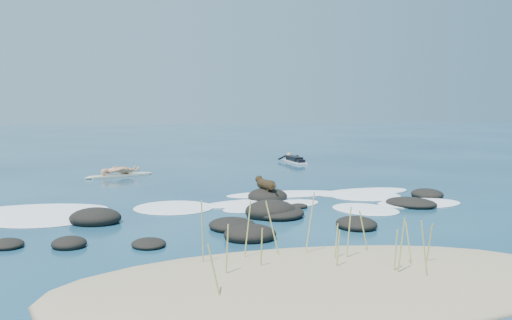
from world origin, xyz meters
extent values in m
plane|color=#0A2642|center=(0.00, 0.00, 0.00)|extent=(160.00, 160.00, 0.00)
ellipsoid|color=#9E8966|center=(0.00, -8.20, 0.00)|extent=(9.00, 4.40, 0.60)
cylinder|color=#A9AA52|center=(1.88, -8.21, 0.53)|extent=(0.03, 0.22, 0.81)
cylinder|color=#A9AA52|center=(1.05, -8.61, 0.53)|extent=(0.08, 0.05, 0.83)
cylinder|color=#A9AA52|center=(1.09, -8.70, 0.64)|extent=(0.15, 0.03, 1.03)
cylinder|color=#A9AA52|center=(-1.01, -7.08, 0.67)|extent=(0.16, 0.07, 1.10)
cylinder|color=#A9AA52|center=(1.37, -8.95, 0.63)|extent=(0.18, 0.03, 1.02)
cylinder|color=#A9AA52|center=(-0.95, -7.87, 0.53)|extent=(0.03, 0.16, 0.81)
cylinder|color=#A9AA52|center=(1.14, -7.24, 0.57)|extent=(0.24, 0.06, 0.88)
cylinder|color=#A9AA52|center=(0.15, -7.07, 0.73)|extent=(0.23, 0.12, 1.21)
cylinder|color=#A9AA52|center=(-0.55, -7.14, 0.68)|extent=(0.27, 0.15, 1.09)
cylinder|color=#A9AA52|center=(0.24, -8.21, 0.51)|extent=(0.09, 0.04, 0.77)
cylinder|color=#A9AA52|center=(0.42, -7.68, 0.50)|extent=(0.11, 0.09, 0.76)
cylinder|color=#A9AA52|center=(1.43, -8.36, 0.56)|extent=(0.12, 0.16, 0.87)
cylinder|color=#A9AA52|center=(0.64, -7.69, 0.64)|extent=(0.12, 0.05, 1.04)
cylinder|color=#A9AA52|center=(-1.83, -7.28, 0.72)|extent=(0.07, 0.14, 1.20)
cylinder|color=#A9AA52|center=(-1.57, -8.13, 0.59)|extent=(0.07, 0.07, 0.95)
cylinder|color=#A9AA52|center=(-1.92, -9.00, 0.55)|extent=(0.20, 0.12, 0.85)
ellipsoid|color=black|center=(-0.58, -3.63, 0.08)|extent=(1.21, 1.38, 0.33)
ellipsoid|color=black|center=(0.70, -2.41, 0.15)|extent=(1.57, 1.47, 0.59)
ellipsoid|color=black|center=(-3.75, -2.15, 0.13)|extent=(1.59, 1.50, 0.50)
ellipsoid|color=black|center=(5.13, -1.77, 0.08)|extent=(1.80, 1.95, 0.31)
ellipsoid|color=black|center=(-0.42, -4.79, 0.11)|extent=(1.17, 1.04, 0.44)
ellipsoid|color=black|center=(-2.60, -4.89, 0.05)|extent=(0.73, 0.87, 0.20)
ellipsoid|color=black|center=(6.47, -0.40, 0.09)|extent=(1.03, 1.19, 0.36)
ellipsoid|color=black|center=(-5.45, -4.26, 0.06)|extent=(0.90, 0.98, 0.22)
ellipsoid|color=black|center=(0.89, -2.33, 0.09)|extent=(1.74, 1.98, 0.37)
ellipsoid|color=black|center=(1.83, -1.31, 0.04)|extent=(0.59, 0.53, 0.17)
ellipsoid|color=black|center=(-4.20, -4.55, 0.07)|extent=(0.73, 0.80, 0.28)
ellipsoid|color=black|center=(2.33, -4.22, 0.09)|extent=(1.04, 1.23, 0.35)
ellipsoid|color=black|center=(1.29, 0.11, 0.13)|extent=(1.41, 1.31, 0.53)
ellipsoid|color=white|center=(2.12, 1.17, 0.01)|extent=(3.89, 1.52, 0.12)
ellipsoid|color=white|center=(-1.65, -0.49, 0.01)|extent=(2.67, 2.74, 0.12)
ellipsoid|color=white|center=(4.62, 0.28, 0.01)|extent=(2.92, 2.86, 0.12)
ellipsoid|color=white|center=(4.88, 0.99, 0.01)|extent=(3.83, 2.28, 0.12)
ellipsoid|color=white|center=(1.18, -0.89, 0.01)|extent=(3.65, 2.63, 0.12)
ellipsoid|color=white|center=(-5.38, -0.04, 0.01)|extent=(3.98, 2.33, 0.12)
ellipsoid|color=white|center=(-5.17, -1.40, 0.01)|extent=(3.22, 2.76, 0.12)
ellipsoid|color=white|center=(0.37, -0.28, 0.01)|extent=(2.77, 1.83, 0.12)
ellipsoid|color=white|center=(5.56, -1.49, 0.01)|extent=(2.80, 1.97, 0.12)
ellipsoid|color=white|center=(3.56, -2.05, 0.01)|extent=(2.17, 2.51, 0.12)
ellipsoid|color=white|center=(1.23, 0.12, 0.01)|extent=(1.10, 0.90, 0.12)
cube|color=beige|center=(-3.11, 7.57, 0.05)|extent=(2.48, 1.51, 0.08)
ellipsoid|color=beige|center=(-1.98, 8.08, 0.05)|extent=(0.57, 0.47, 0.09)
ellipsoid|color=beige|center=(-4.24, 7.05, 0.05)|extent=(0.57, 0.47, 0.09)
imported|color=tan|center=(-3.11, 7.57, 0.90)|extent=(0.60, 0.70, 1.62)
cube|color=white|center=(5.78, 11.48, 0.05)|extent=(0.64, 2.40, 0.09)
ellipsoid|color=white|center=(5.73, 12.67, 0.05)|extent=(0.31, 0.53, 0.09)
cube|color=black|center=(5.78, 11.48, 0.22)|extent=(0.49, 1.48, 0.24)
sphere|color=tan|center=(5.75, 12.33, 0.35)|extent=(0.26, 0.26, 0.25)
cylinder|color=black|center=(5.44, 12.47, 0.21)|extent=(0.58, 0.34, 0.27)
cylinder|color=black|center=(6.04, 12.50, 0.21)|extent=(0.59, 0.30, 0.27)
cube|color=black|center=(5.82, 10.67, 0.17)|extent=(0.39, 0.61, 0.15)
cylinder|color=black|center=(1.23, 0.02, 0.52)|extent=(0.46, 0.67, 0.30)
sphere|color=black|center=(1.15, 0.29, 0.52)|extent=(0.39, 0.39, 0.31)
sphere|color=black|center=(1.30, -0.24, 0.52)|extent=(0.35, 0.35, 0.28)
sphere|color=black|center=(1.10, 0.46, 0.63)|extent=(0.28, 0.28, 0.22)
cone|color=black|center=(1.06, 0.59, 0.61)|extent=(0.15, 0.16, 0.12)
cone|color=black|center=(1.05, 0.44, 0.72)|extent=(0.12, 0.10, 0.11)
cone|color=black|center=(1.16, 0.47, 0.72)|extent=(0.12, 0.10, 0.11)
cylinder|color=black|center=(1.09, 0.21, 0.20)|extent=(0.09, 0.09, 0.40)
cylinder|color=black|center=(1.25, 0.25, 0.20)|extent=(0.09, 0.09, 0.40)
cylinder|color=black|center=(1.21, -0.20, 0.20)|extent=(0.09, 0.09, 0.40)
cylinder|color=black|center=(1.36, -0.16, 0.20)|extent=(0.09, 0.09, 0.40)
cylinder|color=black|center=(1.34, -0.37, 0.58)|extent=(0.13, 0.29, 0.17)
camera|label=1|loc=(-3.22, -16.67, 2.86)|focal=40.00mm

